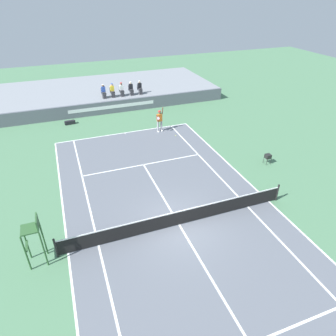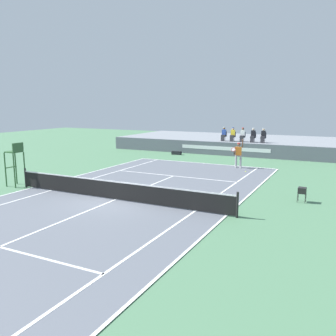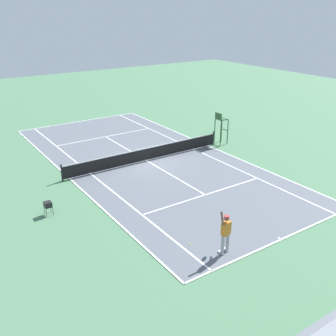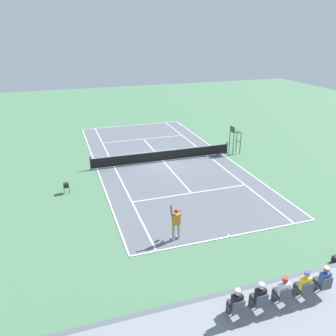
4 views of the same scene
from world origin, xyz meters
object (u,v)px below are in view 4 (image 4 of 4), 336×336
Objects in this scene: spectator_seated_0 at (322,281)px; ball_hopper at (66,185)px; spectator_seated_1 at (303,286)px; tennis_ball at (153,229)px; tennis_player at (176,223)px; spectator_seated_3 at (259,297)px; umpire_chair at (235,136)px; spectator_seated_4 at (235,303)px; spectator_seated_2 at (282,291)px.

spectator_seated_0 is 16.63m from ball_hopper.
spectator_seated_1 is 18.60× the size of tennis_ball.
tennis_ball is (3.36, -8.02, -1.76)m from spectator_seated_1.
ball_hopper is (8.46, -14.26, -1.23)m from spectator_seated_0.
spectator_seated_1 is (0.84, 0.00, 0.00)m from spectator_seated_0.
ball_hopper is (5.17, -7.54, -0.42)m from tennis_player.
spectator_seated_3 is 6.79m from tennis_player.
spectator_seated_4 is at bearing 61.42° from umpire_chair.
spectator_seated_2 reaches higher than umpire_chair.
spectator_seated_4 is 6.77m from tennis_player.
spectator_seated_3 is at bearing 112.04° from ball_hopper.
spectator_seated_1 reaches higher than umpire_chair.
tennis_player is (0.61, -6.72, -0.80)m from spectator_seated_3.
umpire_chair is (-10.37, -9.88, 1.52)m from tennis_ball.
ball_hopper is at bearing -61.89° from spectator_seated_1.
spectator_seated_1 is 1.00× the size of spectator_seated_4.
spectator_seated_1 is 0.61× the size of tennis_player.
spectator_seated_0 is 1.81× the size of ball_hopper.
tennis_ball is at bearing -79.30° from spectator_seated_3.
tennis_player is at bearing -63.87° from spectator_seated_0.
tennis_ball is (2.46, -8.02, -1.76)m from spectator_seated_2.
tennis_player is at bearing -69.96° from spectator_seated_1.
spectator_seated_0 is 1.00× the size of spectator_seated_3.
spectator_seated_0 is 9.22m from tennis_ball.
tennis_player is at bearing -92.45° from spectator_seated_4.
spectator_seated_1 reaches higher than tennis_player.
spectator_seated_2 is at bearing 102.98° from tennis_player.
umpire_chair is at bearing -111.40° from spectator_seated_1.
ball_hopper is at bearing -59.32° from spectator_seated_0.
spectator_seated_1 is 1.84m from spectator_seated_3.
ball_hopper is (5.77, -14.26, -1.23)m from spectator_seated_3.
umpire_chair reaches higher than tennis_ball.
spectator_seated_4 reaches higher than ball_hopper.
spectator_seated_3 is at bearing 100.70° from tennis_ball.
spectator_seated_0 is 18.94m from umpire_chair.
spectator_seated_3 reaches higher than tennis_ball.
spectator_seated_4 is 0.52× the size of umpire_chair.
spectator_seated_1 is at bearing 112.73° from tennis_ball.
spectator_seated_2 is at bearing 66.14° from umpire_chair.
spectator_seated_0 is at bearing 180.00° from spectator_seated_2.
spectator_seated_3 is at bearing 0.00° from spectator_seated_1.
spectator_seated_2 is 0.52× the size of umpire_chair.
spectator_seated_0 reaches higher than tennis_player.
spectator_seated_0 and spectator_seated_1 have the same top height.
spectator_seated_2 is at bearing 107.03° from tennis_ball.
spectator_seated_0 is 1.00× the size of spectator_seated_4.
spectator_seated_3 is (1.84, 0.00, 0.00)m from spectator_seated_1.
spectator_seated_0 and spectator_seated_2 have the same top height.
spectator_seated_0 is 18.60× the size of tennis_ball.
spectator_seated_2 is 1.00× the size of spectator_seated_4.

